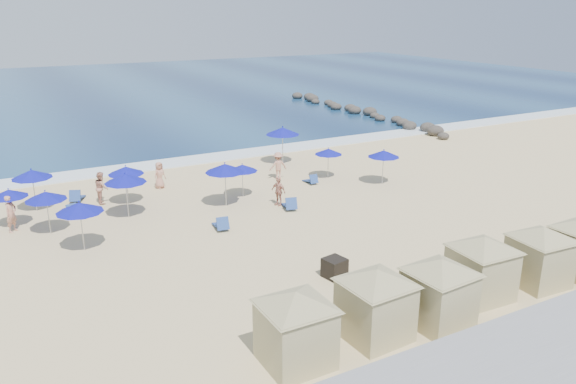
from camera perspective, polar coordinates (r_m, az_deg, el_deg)
The scene contains 31 objects.
ground at distance 27.11m, azimuth -3.30°, elevation -4.85°, with size 160.00×160.00×0.00m, color #D8BF89.
ocean at distance 79.03m, azimuth -21.04°, elevation 9.29°, with size 160.00×80.00×0.06m, color #0E2950.
surf_line at distance 40.93m, azimuth -12.73°, elevation 2.77°, with size 160.00×2.50×0.08m, color white.
rock_jetty at distance 59.66m, azimuth 7.32°, elevation 8.14°, with size 2.56×26.66×0.96m.
trash_bin at distance 23.38m, azimuth 4.75°, elevation -7.69°, with size 0.83×0.83×0.83m, color black.
cabana_0 at distance 17.56m, azimuth 0.78°, elevation -12.74°, with size 4.36×4.36×2.73m.
cabana_1 at distance 19.06m, azimuth 8.92°, elevation -10.27°, with size 4.39×4.39×2.76m.
cabana_2 at distance 20.29m, azimuth 15.16°, elevation -8.95°, with size 4.32×4.32×2.72m.
cabana_3 at distance 22.55m, azimuth 19.14°, elevation -6.49°, with size 4.36×4.36×2.74m.
cabana_4 at distance 24.46m, azimuth 24.30°, elevation -5.24°, with size 4.29×4.29×2.69m.
umbrella_0 at distance 31.27m, azimuth -26.50°, elevation -0.12°, with size 1.82×1.82×2.08m.
umbrella_1 at distance 29.56m, azimuth -23.41°, elevation -0.36°, with size 1.98×1.98×2.25m.
umbrella_2 at distance 33.21m, azimuth -24.60°, elevation 1.67°, with size 2.13×2.13×2.42m.
umbrella_3 at distance 26.83m, azimuth -20.43°, elevation -1.47°, with size 2.12×2.12×2.41m.
umbrella_4 at distance 32.61m, azimuth -16.16°, elevation 2.13°, with size 2.01×2.01×2.28m.
umbrella_5 at distance 30.42m, azimuth -16.21°, elevation 1.35°, with size 2.19×2.19×2.50m.
umbrella_6 at distance 31.13m, azimuth -6.43°, elevation 2.44°, with size 2.24×2.24×2.55m.
umbrella_7 at distance 32.71m, azimuth -4.67°, elevation 2.46°, with size 1.79×1.79×2.04m.
umbrella_8 at distance 39.73m, azimuth -0.55°, elevation 6.22°, with size 2.40×2.40×2.73m.
umbrella_9 at distance 36.45m, azimuth 4.13°, elevation 4.13°, with size 1.80×1.80×2.05m.
umbrella_10 at distance 35.56m, azimuth 9.70°, elevation 3.86°, with size 1.99×1.99×2.26m.
beach_chair_1 at distance 32.41m, azimuth -21.27°, elevation -1.75°, with size 0.83×1.34×0.69m.
beach_chair_2 at distance 34.51m, azimuth -20.67°, elevation -0.45°, with size 1.11×1.54×0.77m.
beach_chair_3 at distance 28.42m, azimuth -6.81°, elevation -3.27°, with size 0.80×1.45×0.76m.
beach_chair_4 at distance 31.01m, azimuth 0.18°, elevation -1.27°, with size 0.98×1.52×0.77m.
beach_chair_5 at distance 35.59m, azimuth 2.37°, elevation 1.23°, with size 0.56×1.22×0.67m.
beachgoer_0 at distance 30.89m, azimuth -26.32°, elevation -2.01°, with size 0.68×0.45×1.87m, color tan.
beachgoer_1 at distance 33.54m, azimuth -18.42°, elevation 0.44°, with size 0.89×0.69×1.83m, color tan.
beachgoer_2 at distance 31.49m, azimuth -0.99°, elevation 0.08°, with size 0.95×0.40×1.63m, color tan.
beachgoer_3 at distance 36.37m, azimuth -1.02°, elevation 2.70°, with size 1.16×0.66×1.79m, color tan.
beachgoer_4 at distance 35.38m, azimuth -12.92°, elevation 1.68°, with size 0.81×0.53×1.66m, color tan.
Camera 1 is at (-10.61, -22.60, 10.58)m, focal length 35.00 mm.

